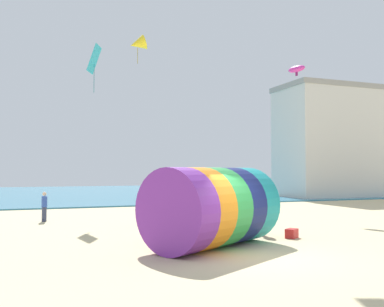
{
  "coord_description": "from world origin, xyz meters",
  "views": [
    {
      "loc": [
        -6.46,
        -11.5,
        2.62
      ],
      "look_at": [
        -0.64,
        4.05,
        3.29
      ],
      "focal_mm": 40.0,
      "sensor_mm": 36.0,
      "label": 1
    }
  ],
  "objects": [
    {
      "name": "promenade_building",
      "position": [
        22.53,
        23.32,
        5.5
      ],
      "size": [
        12.87,
        5.94,
        10.98
      ],
      "color": "silver",
      "rests_on": "ground"
    },
    {
      "name": "sea",
      "position": [
        0.0,
        39.17,
        0.05
      ],
      "size": [
        120.0,
        40.0,
        0.1
      ],
      "primitive_type": "cube",
      "color": "teal",
      "rests_on": "ground"
    },
    {
      "name": "cooler_box",
      "position": [
        3.03,
        2.8,
        0.18
      ],
      "size": [
        0.63,
        0.59,
        0.36
      ],
      "primitive_type": "cube",
      "rotation": [
        0.0,
        0.0,
        0.6
      ],
      "color": "red",
      "rests_on": "ground"
    },
    {
      "name": "kite_magenta_parafoil",
      "position": [
        8.95,
        11.01,
        8.98
      ],
      "size": [
        0.89,
        1.37,
        0.7
      ],
      "color": "#D1339E"
    },
    {
      "name": "ground_plane",
      "position": [
        0.0,
        0.0,
        0.0
      ],
      "size": [
        120.0,
        120.0,
        0.0
      ],
      "primitive_type": "plane",
      "color": "#CCBA8C"
    },
    {
      "name": "kite_cyan_diamond",
      "position": [
        -3.21,
        13.26,
        9.01
      ],
      "size": [
        0.97,
        1.26,
        2.73
      ],
      "color": "#2DB2C6"
    },
    {
      "name": "kite_yellow_delta",
      "position": [
        0.06,
        16.37,
        11.15
      ],
      "size": [
        1.38,
        1.15,
        1.99
      ],
      "color": "yellow"
    },
    {
      "name": "giant_inflatable_tube",
      "position": [
        -0.62,
        2.07,
        1.37
      ],
      "size": [
        5.39,
        4.69,
        2.73
      ],
      "color": "purple",
      "rests_on": "ground"
    },
    {
      "name": "bystander_mid_beach",
      "position": [
        -1.46,
        8.25,
        0.78
      ],
      "size": [
        0.38,
        0.42,
        1.55
      ],
      "color": "#726651",
      "rests_on": "ground"
    },
    {
      "name": "kite_handler",
      "position": [
        2.29,
        3.89,
        0.83
      ],
      "size": [
        0.42,
        0.39,
        1.63
      ],
      "color": "black",
      "rests_on": "ground"
    },
    {
      "name": "bystander_near_water",
      "position": [
        -5.86,
        11.87,
        0.76
      ],
      "size": [
        0.27,
        0.39,
        1.52
      ],
      "color": "#383D56",
      "rests_on": "ground"
    }
  ]
}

